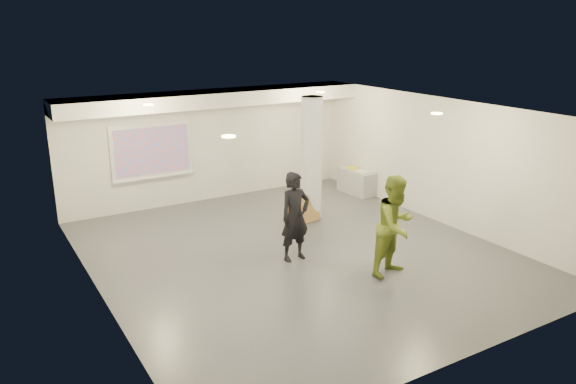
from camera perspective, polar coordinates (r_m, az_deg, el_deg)
floor at (r=11.86m, az=1.00°, el=-6.27°), size 8.00×9.00×0.01m
ceiling at (r=11.03m, az=1.08°, el=8.21°), size 8.00×9.00×0.01m
wall_back at (r=15.25m, az=-7.96°, el=4.74°), size 8.00×0.01×3.00m
wall_front at (r=8.12m, az=18.19°, el=-6.93°), size 8.00×0.01×3.00m
wall_left at (r=9.94m, az=-18.97°, el=-2.63°), size 0.01×9.00×3.00m
wall_right at (r=13.83m, az=15.28°, el=3.05°), size 0.01×9.00×3.00m
soffit_band at (r=14.53m, az=-7.31°, el=9.45°), size 8.00×1.10×0.36m
downlight_nw at (r=12.40m, az=-14.00°, el=8.58°), size 0.22×0.22×0.02m
downlight_ne at (r=14.30m, az=3.29°, el=10.09°), size 0.22×0.22×0.02m
downlight_sw at (r=8.70m, az=-6.05°, el=5.64°), size 0.22×0.22×0.02m
downlight_se at (r=11.25m, az=14.88°, el=7.72°), size 0.22×0.22×0.02m
column at (r=13.61m, az=2.40°, el=3.42°), size 0.52×0.52×3.00m
projection_screen at (r=14.67m, az=-13.66°, el=4.05°), size 2.10×0.13×1.42m
credenza at (r=15.98m, az=6.96°, el=1.04°), size 0.55×1.18×0.67m
papers_stack at (r=15.79m, az=7.57°, el=2.13°), size 0.28×0.36×0.02m
postit_pad at (r=16.08m, az=6.55°, el=2.45°), size 0.26×0.32×0.03m
cardboard_back at (r=13.48m, az=0.98°, el=-1.88°), size 0.61×0.19×0.66m
cardboard_front at (r=13.64m, az=2.23°, el=-1.81°), size 0.57×0.29×0.59m
woman at (r=11.27m, az=0.72°, el=-2.53°), size 0.70×0.49×1.83m
man at (r=10.81m, az=10.88°, el=-3.37°), size 1.10×0.94×1.96m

